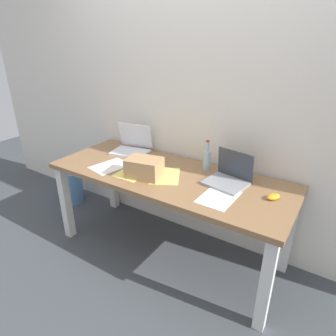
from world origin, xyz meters
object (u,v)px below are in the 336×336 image
(computer_mouse, at_px, (273,197))
(cardboard_box, at_px, (144,168))
(beer_bottle, at_px, (207,159))
(laptop_left, at_px, (132,146))
(desk, at_px, (168,185))
(laptop_right, at_px, (229,177))
(water_cooler_jug, at_px, (71,186))

(computer_mouse, height_order, cardboard_box, cardboard_box)
(beer_bottle, relative_size, computer_mouse, 2.42)
(laptop_left, bearing_deg, cardboard_box, -41.27)
(cardboard_box, bearing_deg, computer_mouse, 11.58)
(desk, xyz_separation_m, laptop_left, (-0.53, 0.22, 0.15))
(beer_bottle, bearing_deg, computer_mouse, -17.70)
(laptop_left, bearing_deg, laptop_right, -6.50)
(desk, bearing_deg, laptop_left, 157.27)
(cardboard_box, xyz_separation_m, water_cooler_jug, (-1.23, 0.26, -0.62))
(desk, height_order, cardboard_box, cardboard_box)
(water_cooler_jug, bearing_deg, cardboard_box, -12.00)
(computer_mouse, relative_size, cardboard_box, 0.40)
(beer_bottle, distance_m, computer_mouse, 0.60)
(laptop_left, height_order, cardboard_box, laptop_left)
(laptop_right, distance_m, cardboard_box, 0.62)
(laptop_right, distance_m, beer_bottle, 0.27)
(desk, bearing_deg, computer_mouse, 3.71)
(laptop_left, distance_m, beer_bottle, 0.74)
(beer_bottle, distance_m, cardboard_box, 0.49)
(desk, distance_m, water_cooler_jug, 1.44)
(water_cooler_jug, bearing_deg, beer_bottle, 3.73)
(laptop_left, xyz_separation_m, water_cooler_jug, (-0.83, -0.09, -0.60))
(water_cooler_jug, bearing_deg, laptop_right, -0.59)
(laptop_left, bearing_deg, computer_mouse, -7.45)
(laptop_right, xyz_separation_m, water_cooler_jug, (-1.80, 0.02, -0.59))
(beer_bottle, relative_size, water_cooler_jug, 0.59)
(laptop_right, bearing_deg, cardboard_box, -156.63)
(laptop_right, height_order, cardboard_box, laptop_right)
(laptop_left, xyz_separation_m, beer_bottle, (0.74, 0.01, 0.04))
(cardboard_box, height_order, water_cooler_jug, cardboard_box)
(computer_mouse, bearing_deg, laptop_right, -157.65)
(desk, height_order, water_cooler_jug, desk)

